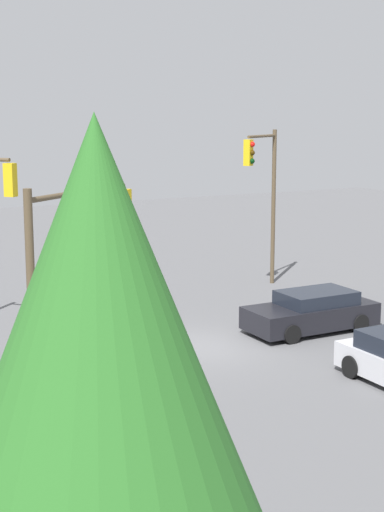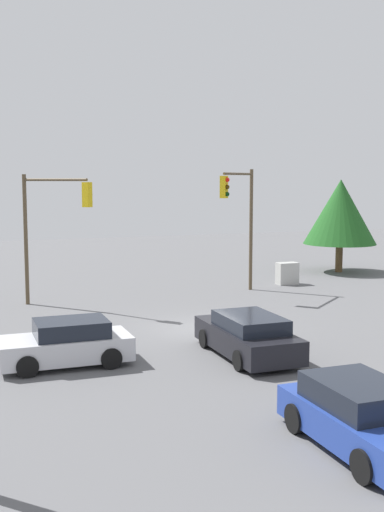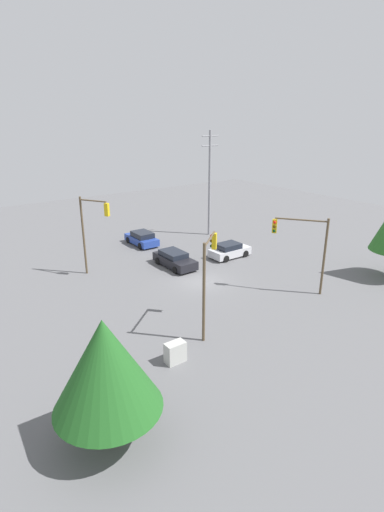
{
  "view_description": "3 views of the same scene",
  "coord_description": "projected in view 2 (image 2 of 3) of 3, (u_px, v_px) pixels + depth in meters",
  "views": [
    {
      "loc": [
        21.3,
        -11.91,
        7.49
      ],
      "look_at": [
        -1.1,
        0.06,
        2.8
      ],
      "focal_mm": 55.0,
      "sensor_mm": 36.0,
      "label": 1
    },
    {
      "loc": [
        8.85,
        22.57,
        5.71
      ],
      "look_at": [
        -0.31,
        -2.22,
        2.57
      ],
      "focal_mm": 45.0,
      "sensor_mm": 36.0,
      "label": 2
    },
    {
      "loc": [
        -18.61,
        -24.23,
        13.02
      ],
      "look_at": [
        -1.12,
        -0.25,
        2.5
      ],
      "focal_mm": 28.0,
      "sensor_mm": 36.0,
      "label": 3
    }
  ],
  "objects": [
    {
      "name": "tree_corner",
      "position": [
        340.0,
        212.0,
        39.62
      ],
      "size": [
        4.48,
        4.48,
        5.75
      ],
      "color": "brown",
      "rests_on": "ground_plane"
    },
    {
      "name": "sedan_silver",
      "position": [
        67.0,
        344.0,
        19.81
      ],
      "size": [
        4.0,
        1.98,
        1.41
      ],
      "rotation": [
        0.0,
        0.0,
        -1.57
      ],
      "color": "silver",
      "rests_on": "ground_plane"
    },
    {
      "name": "electrical_cabinet",
      "position": [
        287.0,
        273.0,
        35.21
      ],
      "size": [
        1.15,
        0.65,
        1.2
      ],
      "primitive_type": "cube",
      "color": "#B2B2AD",
      "rests_on": "ground_plane"
    },
    {
      "name": "sedan_dark",
      "position": [
        248.0,
        336.0,
        20.8
      ],
      "size": [
        2.04,
        4.63,
        1.4
      ],
      "rotation": [
        0.0,
        0.0,
        3.14
      ],
      "color": "black",
      "rests_on": "ground_plane"
    },
    {
      "name": "traffic_signal_cross",
      "position": [
        50.0,
        216.0,
        28.3
      ],
      "size": [
        2.6,
        3.37,
        5.97
      ],
      "rotation": [
        0.0,
        0.0,
        2.21
      ],
      "color": "brown",
      "rests_on": "ground_plane"
    },
    {
      "name": "sedan_blue",
      "position": [
        363.0,
        417.0,
        13.63
      ],
      "size": [
        2.03,
        4.22,
        1.43
      ],
      "color": "#233D93",
      "rests_on": "ground_plane"
    },
    {
      "name": "ground_plane",
      "position": [
        204.0,
        329.0,
        24.74
      ],
      "size": [
        80.0,
        80.0,
        0.0
      ],
      "primitive_type": "plane",
      "color": "#5B5B5E"
    },
    {
      "name": "traffic_signal_main",
      "position": [
        241.0,
        209.0,
        31.93
      ],
      "size": [
        2.74,
        2.42,
        6.26
      ],
      "rotation": [
        0.0,
        0.0,
        0.71
      ],
      "color": "brown",
      "rests_on": "ground_plane"
    }
  ]
}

